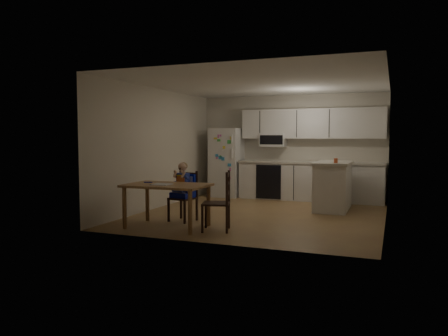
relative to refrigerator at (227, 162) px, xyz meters
name	(u,v)px	position (x,y,z in m)	size (l,w,h in m)	color
room	(269,149)	(1.55, -1.67, 0.40)	(4.52, 5.01, 2.51)	brown
refrigerator	(227,162)	(0.00, 0.00, 0.00)	(0.72, 0.70, 1.70)	silver
kitchen_run	(309,163)	(2.05, 0.09, 0.03)	(3.37, 0.62, 2.15)	silver
kitchen_island	(333,186)	(2.76, -1.10, -0.36)	(0.70, 1.33, 0.98)	silver
red_cup	(336,161)	(2.86, -1.49, 0.18)	(0.07, 0.07, 0.09)	#BB4924
dining_table	(167,190)	(0.45, -3.90, -0.23)	(1.33, 0.86, 0.71)	olive
napkin	(161,184)	(0.41, -3.99, -0.13)	(0.30, 0.26, 0.01)	#B3B2B8
toddler_spoon	(147,182)	(0.02, -3.80, -0.13)	(0.02, 0.02, 0.12)	#0C1AB7
chair_booster	(184,185)	(0.46, -3.29, -0.22)	(0.46, 0.46, 1.04)	black
chair_side	(222,197)	(1.39, -3.82, -0.31)	(0.52, 0.52, 0.95)	black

